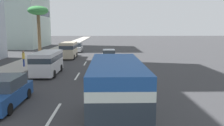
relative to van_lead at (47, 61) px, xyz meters
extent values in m
plane|color=#38383A|center=(15.32, -2.99, -1.28)|extent=(198.00, 198.00, 0.00)
cube|color=#B2ADA3|center=(15.32, 4.48, -1.21)|extent=(162.00, 3.82, 0.15)
cube|color=silver|center=(-10.34, -2.99, -1.27)|extent=(3.20, 0.16, 0.01)
cube|color=silver|center=(-0.88, -2.99, -1.27)|extent=(3.20, 0.16, 0.01)
cube|color=silver|center=(6.90, -2.99, -1.27)|extent=(3.20, 0.16, 0.01)
cube|color=silver|center=(0.00, 0.00, -0.07)|extent=(5.25, 2.00, 2.03)
cube|color=#2D3842|center=(0.00, 0.00, 0.38)|extent=(5.26, 2.00, 0.49)
cylinder|color=black|center=(-1.58, -0.95, -0.92)|extent=(0.72, 0.24, 0.72)
cylinder|color=black|center=(-1.58, 0.95, -0.92)|extent=(0.72, 0.24, 0.72)
cylinder|color=black|center=(1.58, -0.95, -0.92)|extent=(0.72, 0.24, 0.72)
cylinder|color=black|center=(1.58, 0.95, -0.92)|extent=(0.72, 0.24, 0.72)
cube|color=silver|center=(-12.25, -6.19, 0.14)|extent=(6.11, 2.16, 2.37)
cube|color=#1E4C93|center=(-12.25, -6.19, 1.55)|extent=(6.11, 2.16, 0.45)
cube|color=#28333D|center=(-12.25, -6.19, 0.59)|extent=(6.12, 2.16, 0.79)
cylinder|color=black|center=(-10.48, -5.16, -0.86)|extent=(0.84, 0.26, 0.84)
cylinder|color=black|center=(-10.48, -7.21, -0.86)|extent=(0.84, 0.26, 0.84)
cube|color=#1E478C|center=(-9.07, 0.15, -0.69)|extent=(4.62, 1.84, 0.83)
cube|color=#38424C|center=(-8.84, 0.15, 0.06)|extent=(2.54, 1.69, 0.68)
cylinder|color=black|center=(-10.50, -0.69, -0.96)|extent=(0.64, 0.22, 0.64)
cylinder|color=black|center=(-7.64, -0.69, -0.96)|extent=(0.64, 0.22, 0.64)
cylinder|color=black|center=(-7.64, 0.99, -0.96)|extent=(0.64, 0.22, 0.64)
cube|color=beige|center=(11.92, -0.10, 0.02)|extent=(4.95, 1.95, 2.21)
cube|color=#2D3842|center=(11.92, -0.10, 0.51)|extent=(4.96, 1.95, 0.53)
cylinder|color=black|center=(10.43, -1.02, -0.92)|extent=(0.72, 0.24, 0.72)
cylinder|color=black|center=(10.43, 0.83, -0.92)|extent=(0.72, 0.24, 0.72)
cylinder|color=black|center=(13.40, -1.02, -0.92)|extent=(0.72, 0.24, 0.72)
cylinder|color=black|center=(13.40, 0.83, -0.92)|extent=(0.72, 0.24, 0.72)
cube|color=white|center=(-1.64, -6.03, -0.70)|extent=(4.78, 1.79, 0.81)
cube|color=#38424C|center=(-1.88, -6.03, 0.04)|extent=(2.63, 1.65, 0.66)
cylinder|color=black|center=(-0.16, -5.21, -0.96)|extent=(0.64, 0.22, 0.64)
cylinder|color=black|center=(-0.16, -6.85, -0.96)|extent=(0.64, 0.22, 0.64)
cylinder|color=black|center=(-3.12, -5.21, -0.96)|extent=(0.64, 0.22, 0.64)
cylinder|color=black|center=(-3.12, -6.85, -0.96)|extent=(0.64, 0.22, 0.64)
cube|color=white|center=(21.49, -0.04, -0.68)|extent=(4.69, 1.88, 0.84)
cube|color=#38424C|center=(21.73, -0.04, 0.09)|extent=(2.58, 1.73, 0.69)
cylinder|color=black|center=(20.04, -0.91, -0.96)|extent=(0.64, 0.22, 0.64)
cylinder|color=black|center=(20.04, 0.82, -0.96)|extent=(0.64, 0.22, 0.64)
cylinder|color=black|center=(22.95, -0.91, -0.96)|extent=(0.64, 0.22, 0.64)
cylinder|color=black|center=(22.95, 0.82, -0.96)|extent=(0.64, 0.22, 0.64)
cube|color=beige|center=(9.55, -6.07, -0.73)|extent=(4.57, 1.80, 0.75)
cube|color=#38424C|center=(9.32, -6.07, -0.04)|extent=(2.52, 1.66, 0.62)
cylinder|color=black|center=(10.97, -5.24, -0.96)|extent=(0.64, 0.22, 0.64)
cylinder|color=black|center=(10.97, -6.90, -0.96)|extent=(0.64, 0.22, 0.64)
cylinder|color=black|center=(8.14, -5.24, -0.96)|extent=(0.64, 0.22, 0.64)
cylinder|color=black|center=(8.14, -6.90, -0.96)|extent=(0.64, 0.22, 0.64)
cylinder|color=navy|center=(3.79, 3.72, -0.70)|extent=(0.14, 0.14, 0.87)
cylinder|color=navy|center=(3.95, 3.72, -0.70)|extent=(0.14, 0.14, 0.87)
cube|color=gold|center=(3.87, 3.72, 0.08)|extent=(0.33, 0.24, 0.69)
sphere|color=#9E7251|center=(3.87, 3.72, 0.55)|extent=(0.24, 0.24, 0.24)
cylinder|color=brown|center=(16.32, 5.52, 2.24)|extent=(0.54, 0.54, 6.73)
ellipsoid|color=#388442|center=(16.32, 5.52, 6.10)|extent=(3.32, 3.32, 1.50)
cube|color=#2D3847|center=(33.16, 9.60, 6.86)|extent=(14.22, 0.08, 1.51)
camera|label=1|loc=(-21.72, -5.79, 3.19)|focal=35.99mm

